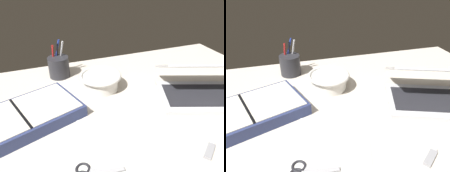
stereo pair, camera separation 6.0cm
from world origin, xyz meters
TOP-DOWN VIEW (x-y plane):
  - desk_top at (0.00, 0.00)cm, footprint 140.00×100.00cm
  - laptop at (29.58, 1.67)cm, footprint 37.54×34.79cm
  - bowl at (-4.21, 20.85)cm, footprint 16.83×16.83cm
  - pen_cup at (-18.21, 37.44)cm, footprint 9.06×9.06cm
  - planner at (-34.79, 8.72)cm, footprint 41.70×31.78cm
  - paper_sheet_front at (-11.32, -12.12)cm, footprint 28.50×31.88cm
  - usb_drive at (13.54, -22.29)cm, footprint 6.73×5.59cm

SIDE VIEW (x-z plane):
  - desk_top at x=0.00cm, z-range 0.00..2.00cm
  - paper_sheet_front at x=-11.32cm, z-range 2.00..2.16cm
  - usb_drive at x=13.54cm, z-range 2.00..3.00cm
  - planner at x=-34.79cm, z-range 1.91..6.42cm
  - bowl at x=-4.21cm, z-range 2.37..8.75cm
  - laptop at x=29.58cm, z-range -1.52..14.66cm
  - pen_cup at x=-18.21cm, z-range -1.33..14.76cm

